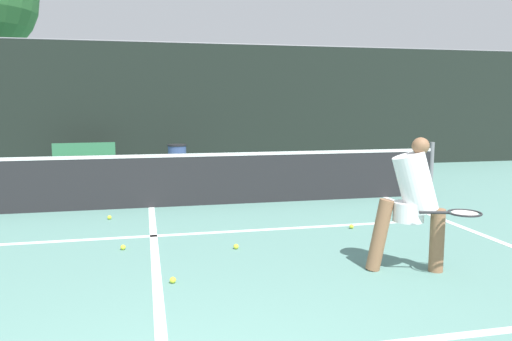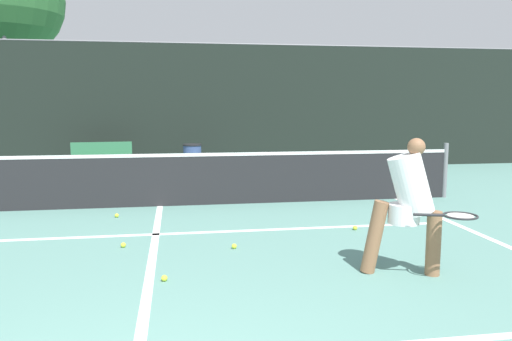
{
  "view_description": "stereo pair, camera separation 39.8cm",
  "coord_description": "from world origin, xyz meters",
  "px_view_note": "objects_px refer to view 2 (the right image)",
  "views": [
    {
      "loc": [
        -0.08,
        -2.27,
        1.83
      ],
      "look_at": [
        1.35,
        4.12,
        0.95
      ],
      "focal_mm": 35.0,
      "sensor_mm": 36.0,
      "label": 1
    },
    {
      "loc": [
        0.31,
        -2.35,
        1.83
      ],
      "look_at": [
        1.35,
        4.12,
        0.95
      ],
      "focal_mm": 35.0,
      "sensor_mm": 36.0,
      "label": 2
    }
  ],
  "objects_px": {
    "player_practicing": "(409,202)",
    "courtside_bench": "(102,158)",
    "parked_car": "(254,142)",
    "trash_bin": "(192,159)"
  },
  "relations": [
    {
      "from": "player_practicing",
      "to": "parked_car",
      "type": "relative_size",
      "value": 0.38
    },
    {
      "from": "courtside_bench",
      "to": "parked_car",
      "type": "height_order",
      "value": "parked_car"
    },
    {
      "from": "player_practicing",
      "to": "trash_bin",
      "type": "xyz_separation_m",
      "value": [
        -2.02,
        7.99,
        -0.39
      ]
    },
    {
      "from": "player_practicing",
      "to": "parked_car",
      "type": "distance_m",
      "value": 11.19
    },
    {
      "from": "courtside_bench",
      "to": "parked_car",
      "type": "xyz_separation_m",
      "value": [
        4.39,
        3.07,
        0.13
      ]
    },
    {
      "from": "trash_bin",
      "to": "parked_car",
      "type": "distance_m",
      "value": 3.84
    },
    {
      "from": "player_practicing",
      "to": "trash_bin",
      "type": "relative_size",
      "value": 1.86
    },
    {
      "from": "trash_bin",
      "to": "parked_car",
      "type": "bearing_deg",
      "value": 56.43
    },
    {
      "from": "player_practicing",
      "to": "parked_car",
      "type": "bearing_deg",
      "value": 105.92
    },
    {
      "from": "player_practicing",
      "to": "courtside_bench",
      "type": "height_order",
      "value": "player_practicing"
    }
  ]
}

